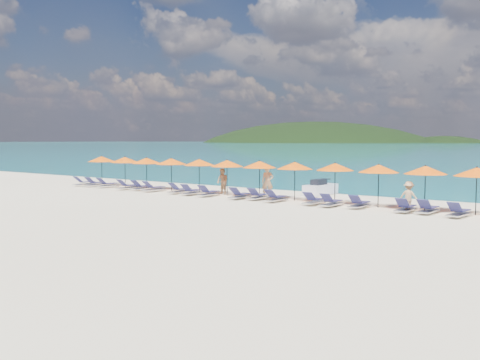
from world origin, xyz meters
The scene contains 37 objects.
ground centered at (0.00, 0.00, 0.00)m, with size 1400.00×1400.00×0.00m, color beige.
headland_main centered at (-300.00, 540.00, -38.00)m, with size 374.00×242.00×126.50m.
headland_small centered at (-150.00, 560.00, -35.00)m, with size 162.00×126.00×85.50m.
jetski centered at (2.05, 8.77, 0.40)m, with size 1.13×2.79×0.98m.
beachgoer_a centered at (0.43, 5.17, 0.97)m, with size 0.70×0.46×1.93m, color tan.
beachgoer_b centered at (-3.06, 5.19, 0.84)m, with size 0.82×0.47×1.68m, color tan.
beachgoer_c centered at (9.29, 4.40, 0.74)m, with size 0.95×0.44×1.47m, color tan.
umbrella_0 centered at (-14.95, 5.09, 2.02)m, with size 2.10×2.10×2.28m.
umbrella_1 centered at (-12.32, 5.13, 2.02)m, with size 2.10×2.10×2.28m.
umbrella_2 centered at (-9.79, 4.94, 2.02)m, with size 2.10×2.10×2.28m.
umbrella_3 centered at (-7.48, 5.07, 2.02)m, with size 2.10×2.10×2.28m.
umbrella_4 centered at (-4.94, 5.08, 2.02)m, with size 2.10×2.10×2.28m.
umbrella_5 centered at (-2.44, 4.88, 2.02)m, with size 2.10×2.10×2.28m.
umbrella_6 centered at (-0.02, 4.97, 2.02)m, with size 2.10×2.10×2.28m.
umbrella_7 centered at (2.42, 5.02, 2.02)m, with size 2.10×2.10×2.28m.
umbrella_8 centered at (4.91, 5.14, 2.02)m, with size 2.10×2.10×2.28m.
umbrella_9 centered at (7.53, 4.88, 2.02)m, with size 2.10×2.10×2.28m.
umbrella_10 centered at (9.87, 5.01, 2.02)m, with size 2.10×2.10×2.28m.
umbrella_11 centered at (12.26, 4.90, 2.02)m, with size 2.10×2.10×2.28m.
lounger_0 centered at (-15.41, 3.78, 0.24)m, with size 0.75×1.74×0.66m.
lounger_1 centered at (-14.24, 3.87, 0.24)m, with size 0.78×1.75×0.66m.
lounger_2 centered at (-12.83, 3.88, 0.24)m, with size 0.65×1.71×0.66m.
lounger_3 centered at (-10.41, 3.71, 0.24)m, with size 0.65×1.71×0.66m.
lounger_4 centered at (-9.27, 3.94, 0.24)m, with size 0.70×1.73×0.66m.
lounger_5 centered at (-7.89, 3.79, 0.24)m, with size 0.71×1.73×0.66m.
lounger_6 centered at (-5.57, 3.87, 0.24)m, with size 0.70×1.73×0.66m.
lounger_7 centered at (-4.33, 3.62, 0.24)m, with size 0.78×1.75×0.66m.
lounger_8 centered at (-2.94, 3.66, 0.24)m, with size 0.78×1.75×0.66m.
lounger_9 centered at (-0.54, 3.69, 0.24)m, with size 0.75×1.74×0.66m.
lounger_10 centered at (0.58, 3.95, 0.24)m, with size 0.76×1.75×0.66m.
lounger_11 centered at (1.97, 3.72, 0.24)m, with size 0.62×1.70×0.66m.
lounger_12 centered at (4.35, 3.84, 0.24)m, with size 0.65×1.71×0.66m.
lounger_13 centered at (5.46, 3.66, 0.24)m, with size 0.65×1.71×0.66m.
lounger_14 centered at (6.90, 3.95, 0.24)m, with size 0.66×1.71×0.66m.
lounger_15 centered at (9.35, 3.86, 0.24)m, with size 0.66×1.72×0.66m.
lounger_16 centered at (10.36, 4.00, 0.24)m, with size 0.66×1.72×0.66m.
lounger_17 centered at (11.83, 3.72, 0.24)m, with size 0.76×1.75×0.66m.
Camera 1 is at (18.35, -21.29, 3.49)m, focal length 40.00 mm.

